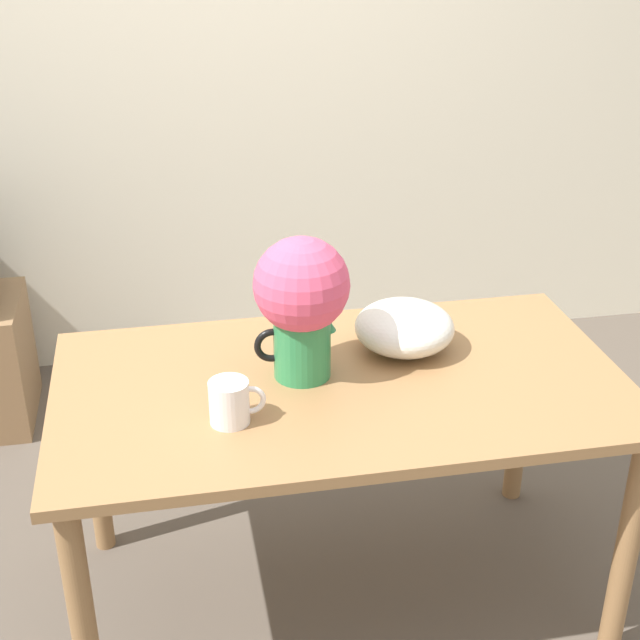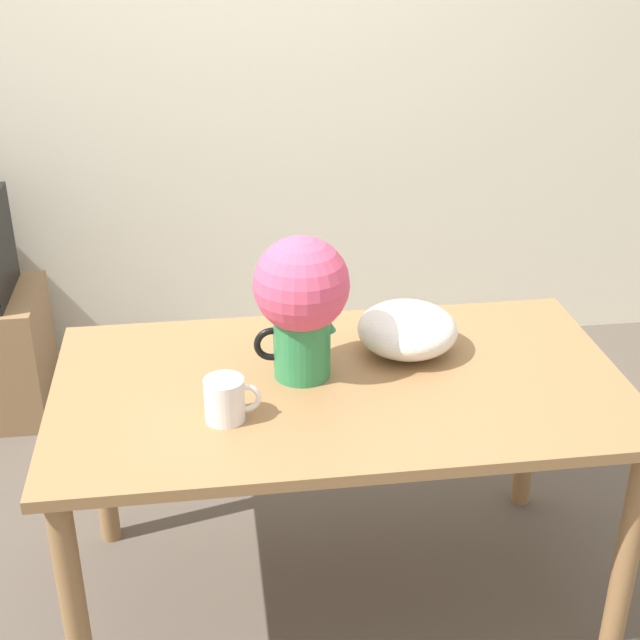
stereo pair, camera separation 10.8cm
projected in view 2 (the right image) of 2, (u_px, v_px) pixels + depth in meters
ground_plane at (269, 601)px, 2.58m from camera, size 12.00×12.00×0.00m
wall_back at (225, 48)px, 3.43m from camera, size 8.00×0.05×2.60m
table at (340, 411)px, 2.33m from camera, size 1.47×0.82×0.72m
flower_vase at (301, 298)px, 2.22m from camera, size 0.25×0.24×0.38m
coffee_mug at (226, 400)px, 2.10m from camera, size 0.14×0.10×0.11m
white_bowl at (407, 329)px, 2.40m from camera, size 0.27×0.27×0.13m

